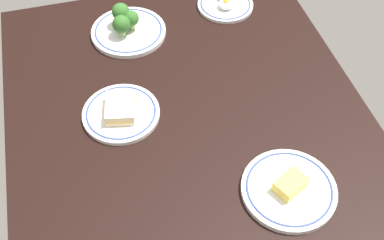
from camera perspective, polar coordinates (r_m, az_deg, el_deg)
dining_table at (r=121.51cm, az=0.00°, el=-1.20°), size 115.20×89.60×4.00cm
plate_cheese at (r=110.31cm, az=11.30°, el=-7.91°), size 21.23×21.23×4.44cm
plate_sandwich at (r=122.32cm, az=-8.34°, el=0.96°), size 19.38×19.38×4.38cm
plate_eggs at (r=153.44cm, az=3.93°, el=13.43°), size 17.04×17.04×4.35cm
plate_broccoli at (r=143.58cm, az=-7.65°, el=10.72°), size 21.58×21.58×8.60cm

